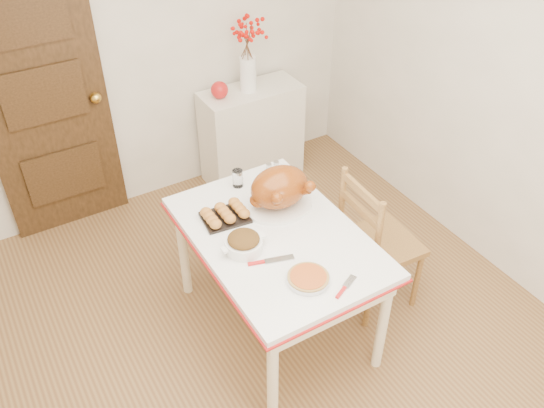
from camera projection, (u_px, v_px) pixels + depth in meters
floor at (280, 356)px, 3.54m from camera, size 3.50×4.00×0.00m
wall_back at (136, 49)px, 4.12m from camera, size 3.50×0.00×2.50m
wall_right at (530, 104)px, 3.47m from camera, size 0.00×4.00×2.50m
door_back at (45, 102)px, 3.96m from camera, size 0.85×0.06×2.06m
sideboard at (252, 134)px, 4.82m from camera, size 0.82×0.36×0.82m
kitchen_table at (276, 282)px, 3.50m from camera, size 0.89×1.30×0.78m
chair_oak at (381, 241)px, 3.63m from camera, size 0.46×0.46×1.00m
berry_vase at (248, 56)px, 4.38m from camera, size 0.30×0.30×0.57m
apple at (219, 90)px, 4.42m from camera, size 0.13×0.13×0.13m
turkey_platter at (279, 189)px, 3.37m from camera, size 0.49×0.43×0.27m
pumpkin_pie at (308, 278)px, 2.95m from camera, size 0.28×0.28×0.05m
stuffing_dish at (244, 243)px, 3.12m from camera, size 0.32×0.28×0.10m
rolls_tray at (225, 214)px, 3.34m from camera, size 0.28×0.23×0.07m
pie_server at (345, 286)px, 2.93m from camera, size 0.19×0.13×0.01m
carving_knife at (271, 260)px, 3.08m from camera, size 0.26×0.13×0.01m
drinking_glass at (238, 178)px, 3.59m from camera, size 0.07×0.07×0.11m
shaker_pair at (273, 169)px, 3.69m from camera, size 0.10×0.07×0.09m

